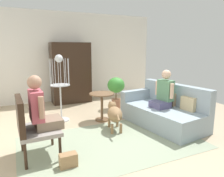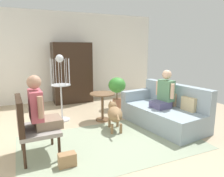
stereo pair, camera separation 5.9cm
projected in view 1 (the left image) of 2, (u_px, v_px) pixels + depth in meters
ground_plane at (115, 137)px, 4.03m from camera, size 7.95×7.95×0.00m
back_wall at (69, 57)px, 6.76m from camera, size 5.82×0.12×2.77m
area_rug at (112, 142)px, 3.79m from camera, size 3.14×1.92×0.01m
couch at (163, 111)px, 4.66m from camera, size 1.18×1.94×0.89m
armchair at (30, 123)px, 3.16m from camera, size 0.60×0.72×0.96m
person_on_couch at (164, 92)px, 4.52m from camera, size 0.45×0.50×0.81m
person_on_armchair at (40, 108)px, 3.20m from camera, size 0.48×0.56×0.83m
round_end_table at (102, 102)px, 4.87m from camera, size 0.58×0.58×0.65m
dog at (114, 114)px, 4.34m from camera, size 0.42×0.81×0.56m
bird_cage_stand at (60, 86)px, 4.78m from camera, size 0.44×0.44×1.53m
potted_plant at (116, 88)px, 5.83m from camera, size 0.48×0.48×0.87m
armoire_cabinet at (71, 73)px, 6.46m from camera, size 1.16×0.56×1.83m
handbag at (68, 160)px, 3.01m from camera, size 0.25×0.14×0.20m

